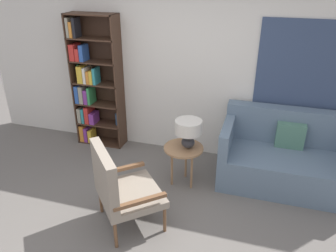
% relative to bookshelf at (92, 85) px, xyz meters
% --- Properties ---
extents(ground_plane, '(14.00, 14.00, 0.00)m').
position_rel_bookshelf_xyz_m(ground_plane, '(1.36, -1.85, -0.97)').
color(ground_plane, '#66605B').
extents(wall_back, '(6.40, 0.08, 2.70)m').
position_rel_bookshelf_xyz_m(wall_back, '(1.40, 0.18, 0.38)').
color(wall_back, silver).
rests_on(wall_back, ground_plane).
extents(bookshelf, '(0.75, 0.30, 2.03)m').
position_rel_bookshelf_xyz_m(bookshelf, '(0.00, 0.00, 0.00)').
color(bookshelf, '#422B1E').
rests_on(bookshelf, ground_plane).
extents(armchair, '(0.92, 0.92, 0.97)m').
position_rel_bookshelf_xyz_m(armchair, '(1.18, -1.69, -0.44)').
color(armchair, brown).
rests_on(armchair, ground_plane).
extents(couch, '(1.70, 0.91, 0.94)m').
position_rel_bookshelf_xyz_m(couch, '(2.94, -0.28, -0.63)').
color(couch, slate).
rests_on(couch, ground_plane).
extents(side_table, '(0.51, 0.51, 0.55)m').
position_rel_bookshelf_xyz_m(side_table, '(1.65, -0.73, -0.49)').
color(side_table, '#99704C').
rests_on(side_table, ground_plane).
extents(table_lamp, '(0.34, 0.34, 0.37)m').
position_rel_bookshelf_xyz_m(table_lamp, '(1.70, -0.72, -0.18)').
color(table_lamp, '#2D2D33').
rests_on(table_lamp, side_table).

